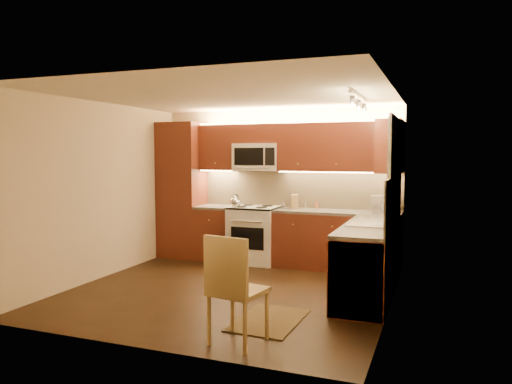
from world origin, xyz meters
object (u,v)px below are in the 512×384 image
at_px(sink, 371,217).
at_px(kettle, 235,201).
at_px(toaster_oven, 384,204).
at_px(soap_bottle, 391,210).
at_px(stove, 255,234).
at_px(microwave, 258,157).
at_px(knife_block, 295,202).
at_px(dining_chair, 238,288).

distance_m(sink, kettle, 2.43).
xyz_separation_m(toaster_oven, soap_bottle, (0.14, -0.41, -0.04)).
xyz_separation_m(stove, toaster_oven, (2.03, 0.07, 0.57)).
bearing_deg(stove, soap_bottle, -8.75).
relative_size(kettle, soap_bottle, 1.17).
bearing_deg(microwave, toaster_oven, -1.73).
relative_size(knife_block, soap_bottle, 1.22).
bearing_deg(stove, microwave, 90.00).
bearing_deg(toaster_oven, microwave, 161.07).
height_order(toaster_oven, soap_bottle, toaster_oven).
relative_size(toaster_oven, dining_chair, 0.41).
relative_size(stove, dining_chair, 0.89).
bearing_deg(toaster_oven, kettle, 170.00).
distance_m(toaster_oven, knife_block, 1.39).
height_order(toaster_oven, dining_chair, toaster_oven).
bearing_deg(toaster_oven, sink, -108.75).
distance_m(stove, dining_chair, 3.40).
xyz_separation_m(microwave, sink, (2.00, -1.26, -0.74)).
bearing_deg(stove, kettle, -139.19).
distance_m(toaster_oven, dining_chair, 3.48).
xyz_separation_m(microwave, soap_bottle, (2.18, -0.47, -0.73)).
bearing_deg(dining_chair, sink, 76.10).
height_order(soap_bottle, dining_chair, soap_bottle).
relative_size(soap_bottle, dining_chair, 0.18).
height_order(kettle, dining_chair, kettle).
distance_m(microwave, sink, 2.48).
height_order(sink, knife_block, knife_block).
height_order(kettle, knife_block, kettle).
relative_size(kettle, toaster_oven, 0.51).
distance_m(stove, sink, 2.35).
distance_m(microwave, knife_block, 0.96).
relative_size(stove, sink, 1.07).
bearing_deg(kettle, dining_chair, -51.94).
bearing_deg(dining_chair, kettle, 123.54).
bearing_deg(dining_chair, toaster_oven, 83.69).
xyz_separation_m(stove, dining_chair, (1.07, -3.23, 0.06)).
bearing_deg(kettle, soap_bottle, 11.60).
bearing_deg(microwave, soap_bottle, -12.18).
bearing_deg(knife_block, microwave, 159.09).
height_order(microwave, kettle, microwave).
distance_m(soap_bottle, dining_chair, 3.14).
distance_m(knife_block, soap_bottle, 1.60).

